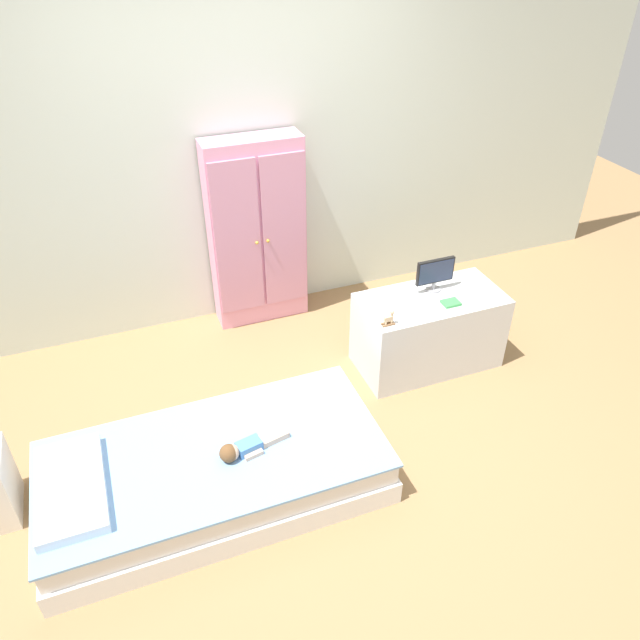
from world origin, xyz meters
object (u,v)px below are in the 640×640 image
Objects in this scene: tv_monitor at (435,273)px; book_green at (451,303)px; doll at (241,449)px; bed at (216,472)px; rocking_horse_toy at (389,319)px; wardrobe at (257,233)px; tv_stand at (428,331)px.

tv_monitor reaches higher than book_green.
tv_monitor is (1.52, 0.72, 0.34)m from doll.
bed is at bearing 158.42° from doll.
doll is 3.84× the size of rocking_horse_toy.
rocking_horse_toy is at bearing -172.53° from book_green.
doll is at bearing -154.55° from tv_monitor.
doll is at bearing -160.87° from book_green.
bed is at bearing -161.02° from rocking_horse_toy.
tv_monitor is 2.61× the size of rocking_horse_toy.
tv_monitor is at bearing 25.45° from doll.
wardrobe is at bearing 70.43° from doll.
wardrobe is 5.23× the size of tv_monitor.
book_green is (0.47, 0.06, -0.04)m from rocking_horse_toy.
bed is 1.89× the size of tv_stand.
wardrobe reaches higher than doll.
tv_monitor reaches higher than tv_stand.
tv_stand is 0.53m from rocking_horse_toy.
tv_monitor is 2.38× the size of book_green.
rocking_horse_toy is 0.48m from book_green.
tv_monitor is at bearing 58.09° from tv_stand.
wardrobe reaches higher than tv_stand.
tv_monitor reaches higher than rocking_horse_toy.
wardrobe is (0.57, 1.62, 0.37)m from doll.
doll is (0.14, -0.06, 0.18)m from bed.
doll is 3.51× the size of book_green.
wardrobe is 1.46× the size of tv_stand.
tv_stand is at bearing 22.94° from rocking_horse_toy.
book_green is at bearing 19.13° from doll.
bed is at bearing -158.12° from tv_monitor.
doll reaches higher than bed.
rocking_horse_toy is at bearing 23.85° from doll.
wardrobe reaches higher than bed.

